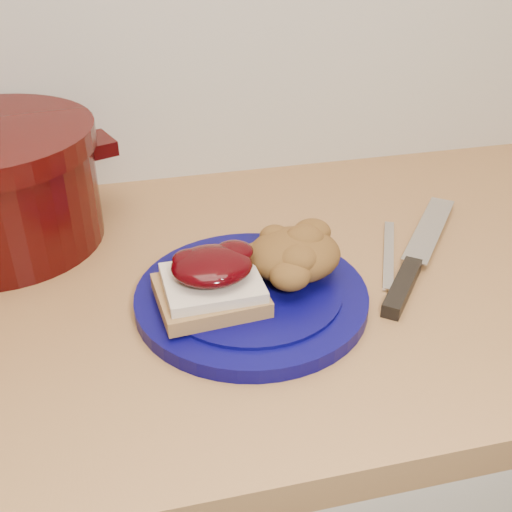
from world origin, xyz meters
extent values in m
cylinder|color=#060546|center=(-0.03, 1.45, 0.91)|extent=(0.26, 0.26, 0.02)
cube|color=olive|center=(-0.07, 1.43, 0.93)|extent=(0.12, 0.11, 0.02)
cube|color=beige|center=(-0.07, 1.43, 0.94)|extent=(0.10, 0.09, 0.01)
ellipsoid|color=black|center=(-0.07, 1.44, 0.96)|extent=(0.09, 0.08, 0.03)
ellipsoid|color=brown|center=(0.03, 1.46, 0.95)|extent=(0.11, 0.09, 0.05)
cube|color=black|center=(0.15, 1.43, 0.91)|extent=(0.08, 0.10, 0.02)
cube|color=silver|center=(0.24, 1.54, 0.91)|extent=(0.14, 0.16, 0.00)
cube|color=silver|center=(0.17, 1.51, 0.90)|extent=(0.08, 0.15, 0.00)
cube|color=black|center=(-0.17, 1.71, 1.00)|extent=(0.05, 0.07, 0.02)
camera|label=1|loc=(-0.16, 0.88, 1.33)|focal=45.00mm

